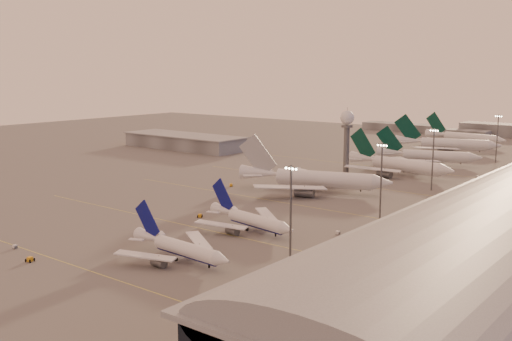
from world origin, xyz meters
The scene contains 26 objects.
ground centered at (0.00, 0.00, 0.00)m, with size 700.00×700.00×0.00m, color #595656.
taxiway_markings centered at (30.00, 56.00, 0.01)m, with size 180.00×185.25×0.02m.
hangar centered at (-120.00, 140.00, 4.32)m, with size 82.00×27.00×8.50m.
radar_tower centered at (5.00, 120.00, 20.95)m, with size 6.40×6.40×31.10m.
mast_a centered at (58.00, 0.00, 13.74)m, with size 3.60×0.56×25.00m.
mast_b centered at (55.00, 55.00, 13.74)m, with size 3.60×0.56×25.00m.
mast_c centered at (50.00, 110.00, 13.74)m, with size 3.60×0.56×25.00m.
mast_d centered at (48.00, 200.00, 13.74)m, with size 3.60×0.56×25.00m.
distant_horizon centered at (2.62, 325.14, 3.89)m, with size 165.00×37.50×9.00m.
narrowbody_near centered at (35.02, -15.83, 2.80)m, with size 35.38×28.19×13.82m.
narrowbody_mid centered at (31.17, 17.55, 2.87)m, with size 36.05×28.54×14.17m.
widebody_white centered at (14.23, 78.96, 3.83)m, with size 60.56×47.76×22.07m.
greentail_a centered at (24.66, 134.88, 3.59)m, with size 55.76×44.72×20.33m.
greentail_b centered at (22.98, 172.47, 3.39)m, with size 51.34×40.85×19.22m.
greentail_c centered at (14.05, 221.28, 3.88)m, with size 58.85×46.86×21.95m.
greentail_d centered at (9.11, 264.43, 3.54)m, with size 55.03×44.16×20.06m.
gsv_truck_a centered at (-7.31, -36.47, 1.08)m, with size 5.29×2.12×2.11m.
gsv_tug_near centered at (5.72, -40.11, 0.59)m, with size 3.21×4.42×1.14m.
gsv_catering_a centered at (58.42, -15.79, 2.19)m, with size 5.59×3.06×4.39m.
gsv_tug_mid centered at (7.85, 19.81, 0.55)m, with size 4.03×4.38×1.08m.
gsv_truck_b centered at (54.41, 30.16, 1.13)m, with size 5.73×2.88×2.21m.
gsv_truck_c centered at (-18.09, 66.38, 1.21)m, with size 5.51×5.73×2.36m.
gsv_catering_b centered at (60.35, 65.42, 2.09)m, with size 5.44×3.21×4.18m.
gsv_tug_far centered at (15.18, 95.65, 0.54)m, with size 4.10×4.20×1.05m.
gsv_truck_d centered at (-19.30, 118.53, 1.22)m, with size 4.23×6.28×2.39m.
gsv_tug_hangar centered at (55.67, 149.04, 0.48)m, with size 3.55×2.45×0.94m.
Camera 1 is at (140.86, -118.69, 48.24)m, focal length 42.00 mm.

